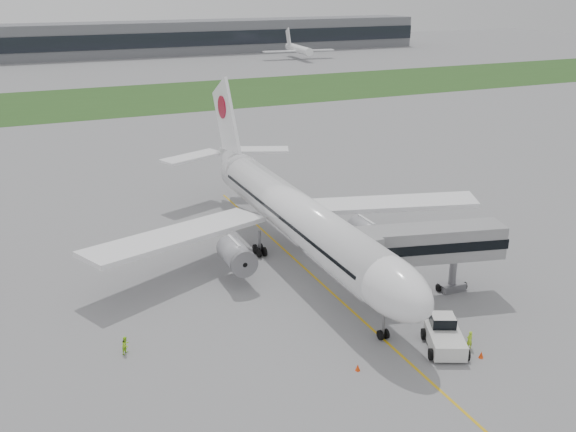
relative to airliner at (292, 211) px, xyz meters
name	(u,v)px	position (x,y,z in m)	size (l,w,h in m)	color
ground	(310,273)	(0.00, -4.87, -5.66)	(600.00, 600.00, 0.00)	gray
apron_markings	(331,292)	(0.00, -9.87, -5.66)	(70.00, 70.00, 0.04)	gold
grass_strip	(118,100)	(0.00, 115.13, -5.65)	(600.00, 50.00, 0.02)	#2B511E
terminal_building	(70,41)	(0.00, 225.00, 1.34)	(320.00, 22.30, 14.00)	slate
airliner	(292,211)	(0.00, 0.00, 0.00)	(48.13, 53.95, 17.88)	white
pushback_tug	(444,335)	(4.15, -23.14, -4.48)	(4.88, 5.70, 2.56)	silver
jet_bridge	(418,245)	(7.25, -14.12, -0.03)	(16.68, 6.95, 7.61)	gray
safety_cone_left	(358,368)	(-4.55, -23.32, -5.37)	(0.42, 0.42, 0.57)	#F9410D
safety_cone_right	(481,355)	(6.00, -25.88, -5.36)	(0.43, 0.43, 0.59)	#F9410D
ground_crew_near	(469,340)	(6.00, -24.26, -4.81)	(0.62, 0.41, 1.69)	#B1ED27
ground_crew_far	(126,345)	(-21.45, -12.99, -4.86)	(0.78, 0.61, 1.61)	#ABF128
distant_aircraft_right	(299,59)	(85.70, 184.79, -5.66)	(30.21, 26.66, 11.55)	white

